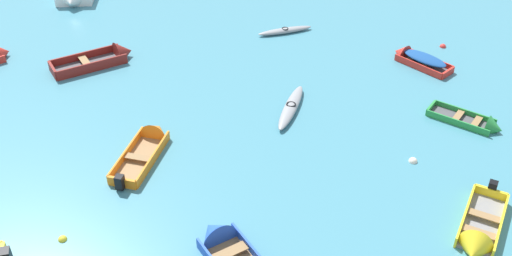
# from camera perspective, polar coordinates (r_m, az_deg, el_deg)

# --- Properties ---
(kayak_grey_outer_left) EXTENTS (0.86, 3.75, 0.35)m
(kayak_grey_outer_left) POSITION_cam_1_polar(r_m,az_deg,el_deg) (26.78, 3.36, 2.01)
(kayak_grey_outer_left) COLOR gray
(kayak_grey_outer_left) RESTS_ON ground_plane
(rowboat_red_near_right) EXTENTS (3.21, 2.61, 1.01)m
(rowboat_red_near_right) POSITION_cam_1_polar(r_m,az_deg,el_deg) (31.50, 15.01, 6.50)
(rowboat_red_near_right) COLOR #4C4C51
(rowboat_red_near_right) RESTS_ON ground_plane
(rowboat_orange_back_row_right) EXTENTS (1.33, 4.09, 1.12)m
(rowboat_orange_back_row_right) POSITION_cam_1_polar(r_m,az_deg,el_deg) (24.87, -10.22, -1.47)
(rowboat_orange_back_row_right) COLOR #99754C
(rowboat_orange_back_row_right) RESTS_ON ground_plane
(rowboat_maroon_distant_center) EXTENTS (3.85, 3.74, 1.22)m
(rowboat_maroon_distant_center) POSITION_cam_1_polar(r_m,az_deg,el_deg) (31.47, -13.99, 6.57)
(rowboat_maroon_distant_center) COLOR #4C4C51
(rowboat_maroon_distant_center) RESTS_ON ground_plane
(rowboat_blue_back_row_center) EXTENTS (4.08, 4.08, 1.29)m
(rowboat_blue_back_row_center) POSITION_cam_1_polar(r_m,az_deg,el_deg) (20.16, -2.89, -11.48)
(rowboat_blue_back_row_center) COLOR #99754C
(rowboat_blue_back_row_center) RESTS_ON ground_plane
(rowboat_green_far_left) EXTENTS (3.33, 2.11, 0.95)m
(rowboat_green_far_left) POSITION_cam_1_polar(r_m,az_deg,el_deg) (27.43, 20.69, 0.32)
(rowboat_green_far_left) COLOR #4C4C51
(rowboat_green_far_left) RESTS_ON ground_plane
(kayak_grey_midfield_left) EXTENTS (2.92, 2.04, 0.30)m
(kayak_grey_midfield_left) POSITION_cam_1_polar(r_m,az_deg,el_deg) (33.50, 2.79, 9.29)
(kayak_grey_midfield_left) COLOR gray
(kayak_grey_midfield_left) RESTS_ON ground_plane
(rowboat_yellow_foreground_center) EXTENTS (2.06, 3.86, 1.15)m
(rowboat_yellow_foreground_center) POSITION_cam_1_polar(r_m,az_deg,el_deg) (21.90, 20.46, -9.59)
(rowboat_yellow_foreground_center) COLOR gray
(rowboat_yellow_foreground_center) RESTS_ON ground_plane
(mooring_buoy_far_field) EXTENTS (0.35, 0.35, 0.35)m
(mooring_buoy_far_field) POSITION_cam_1_polar(r_m,az_deg,el_deg) (24.66, 14.77, -3.12)
(mooring_buoy_far_field) COLOR silver
(mooring_buoy_far_field) RESTS_ON ground_plane
(mooring_buoy_near_foreground) EXTENTS (0.34, 0.34, 0.34)m
(mooring_buoy_near_foreground) POSITION_cam_1_polar(r_m,az_deg,el_deg) (33.56, 17.43, 7.41)
(mooring_buoy_near_foreground) COLOR red
(mooring_buoy_near_foreground) RESTS_ON ground_plane
(mooring_buoy_between_boats_right) EXTENTS (0.31, 0.31, 0.31)m
(mooring_buoy_between_boats_right) POSITION_cam_1_polar(r_m,az_deg,el_deg) (21.73, -18.00, -10.12)
(mooring_buoy_between_boats_right) COLOR yellow
(mooring_buoy_between_boats_right) RESTS_ON ground_plane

